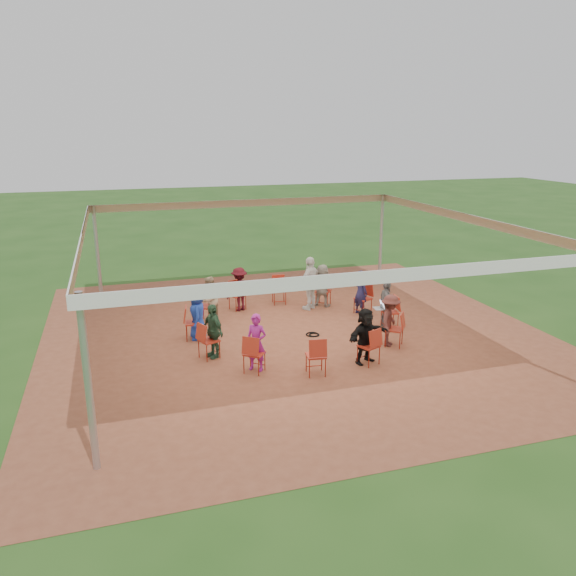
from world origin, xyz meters
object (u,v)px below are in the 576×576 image
object	(u,v)px
chair_11	(394,329)
person_seated_2	(322,285)
cable_coil	(313,335)
person_seated_7	(256,343)
person_seated_1	(360,292)
chair_8	(254,354)
person_seated_9	(390,320)
chair_9	(316,356)
person_seated_4	(209,300)
person_seated_8	(365,336)
person_seated_0	(386,305)
person_seated_6	(213,331)
chair_5	(206,307)
chair_1	(363,299)
chair_3	(279,290)
chair_6	(193,323)
laptop	(380,306)
person_seated_3	(239,289)
standing_person	(310,283)
chair_7	(209,341)
chair_4	(237,295)
chair_10	(369,346)
person_seated_5	(198,315)
chair_2	(323,291)
chair_0	(390,312)

from	to	relation	value
chair_11	person_seated_2	size ratio (longest dim) A/B	0.68
person_seated_2	cable_coil	distance (m)	2.68
person_seated_7	person_seated_1	bearing A→B (deg)	75.00
chair_8	person_seated_9	size ratio (longest dim) A/B	0.68
chair_9	person_seated_4	size ratio (longest dim) A/B	0.68
chair_9	person_seated_8	bearing A→B (deg)	19.89
chair_8	person_seated_2	xyz separation A→B (m)	(3.20, 4.15, 0.22)
cable_coil	person_seated_4	bearing A→B (deg)	142.56
chair_9	person_seated_2	distance (m)	5.07
person_seated_0	person_seated_6	xyz separation A→B (m)	(-4.90, -0.63, 0.00)
chair_5	person_seated_0	distance (m)	5.07
chair_8	person_seated_8	size ratio (longest dim) A/B	0.68
chair_1	person_seated_8	xyz separation A→B (m)	(-1.51, -3.39, 0.22)
chair_9	person_seated_9	bearing A→B (deg)	32.27
person_seated_8	chair_3	bearing A→B (deg)	74.65
chair_6	laptop	world-z (taller)	chair_6
person_seated_4	person_seated_7	distance (m)	3.62
chair_8	cable_coil	world-z (taller)	chair_8
person_seated_1	person_seated_7	bearing A→B (deg)	105.00
person_seated_6	chair_5	bearing A→B (deg)	152.27
person_seated_9	chair_1	bearing A→B (deg)	27.73
chair_8	person_seated_3	size ratio (longest dim) A/B	0.68
standing_person	person_seated_3	bearing A→B (deg)	-51.64
chair_9	person_seated_4	bearing A→B (deg)	119.24
person_seated_1	person_seated_4	xyz separation A→B (m)	(-4.39, 0.59, 0.00)
chair_7	chair_8	distance (m)	1.39
person_seated_4	person_seated_1	bearing A→B (deg)	120.00
person_seated_8	person_seated_9	xyz separation A→B (m)	(1.05, 0.80, 0.00)
chair_8	person_seated_6	size ratio (longest dim) A/B	0.68
person_seated_4	laptop	size ratio (longest dim) A/B	3.65
chair_6	person_seated_1	bearing A→B (deg)	104.65
person_seated_8	chair_9	bearing A→B (deg)	169.89
chair_1	chair_5	world-z (taller)	same
chair_6	laptop	bearing A→B (deg)	90.00
chair_4	person_seated_6	size ratio (longest dim) A/B	0.68
person_seated_1	person_seated_2	world-z (taller)	same
chair_1	cable_coil	world-z (taller)	chair_1
chair_7	chair_10	world-z (taller)	same
person_seated_3	chair_11	bearing A→B (deg)	105.35
person_seated_9	chair_9	bearing A→B (deg)	152.27
cable_coil	chair_4	bearing A→B (deg)	117.35
person_seated_6	laptop	bearing A→B (deg)	75.49
chair_11	person_seated_3	xyz separation A→B (m)	(-3.09, 4.00, 0.22)
person_seated_3	person_seated_8	bearing A→B (deg)	90.00
person_seated_2	laptop	xyz separation A→B (m)	(0.81, -2.35, -0.04)
person_seated_4	person_seated_5	bearing A→B (deg)	15.00
chair_10	cable_coil	size ratio (longest dim) A/B	2.21
chair_2	person_seated_8	xyz separation A→B (m)	(-0.66, -4.49, 0.22)
chair_10	chair_11	bearing A→B (deg)	15.00
chair_0	person_seated_1	world-z (taller)	person_seated_1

